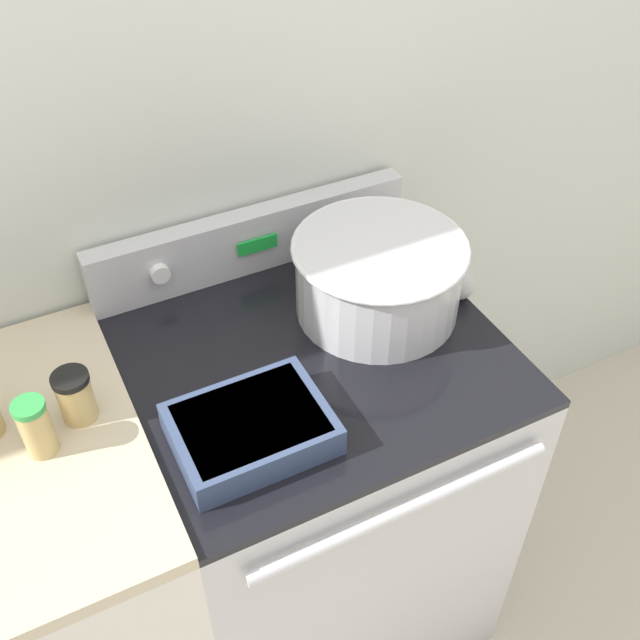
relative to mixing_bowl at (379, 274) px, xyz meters
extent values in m
cube|color=silver|center=(-0.17, 0.31, 0.21)|extent=(8.00, 0.05, 2.50)
cube|color=#BCBCC1|center=(-0.17, -0.06, -0.58)|extent=(0.72, 0.66, 0.93)
cube|color=black|center=(-0.17, -0.06, -0.10)|extent=(0.72, 0.66, 0.02)
cylinder|color=silver|center=(-0.17, -0.40, -0.17)|extent=(0.59, 0.02, 0.02)
cube|color=#BCBCC1|center=(-0.17, 0.25, -0.02)|extent=(0.72, 0.05, 0.14)
cylinder|color=white|center=(-0.39, 0.22, -0.01)|extent=(0.04, 0.02, 0.04)
cylinder|color=white|center=(0.05, 0.22, -0.01)|extent=(0.04, 0.02, 0.04)
cube|color=green|center=(-0.17, 0.22, -0.01)|extent=(0.09, 0.01, 0.03)
cube|color=silver|center=(-0.77, -0.06, -0.58)|extent=(0.47, 0.66, 0.93)
cube|color=beige|center=(-0.77, -0.06, -0.10)|extent=(0.47, 0.66, 0.03)
cylinder|color=silver|center=(0.00, 0.00, -0.01)|extent=(0.33, 0.33, 0.16)
torus|color=silver|center=(0.00, 0.00, 0.07)|extent=(0.35, 0.35, 0.01)
cylinder|color=beige|center=(0.00, 0.00, 0.05)|extent=(0.31, 0.31, 0.02)
cube|color=#38476B|center=(-0.37, -0.21, -0.06)|extent=(0.27, 0.20, 0.06)
cube|color=beige|center=(-0.37, -0.21, -0.05)|extent=(0.23, 0.18, 0.03)
cylinder|color=#B7B7B7|center=(0.18, 0.09, -0.09)|extent=(0.01, 0.27, 0.01)
sphere|color=#B7B7B7|center=(0.18, -0.04, -0.06)|extent=(0.07, 0.07, 0.07)
cylinder|color=tan|center=(-0.62, -0.03, -0.04)|extent=(0.06, 0.06, 0.09)
cylinder|color=black|center=(-0.62, -0.03, 0.01)|extent=(0.07, 0.07, 0.01)
cylinder|color=tan|center=(-0.70, -0.07, -0.03)|extent=(0.05, 0.05, 0.10)
cylinder|color=green|center=(-0.70, -0.07, 0.03)|extent=(0.06, 0.06, 0.01)
camera|label=1|loc=(-0.64, -1.00, 0.94)|focal=42.00mm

